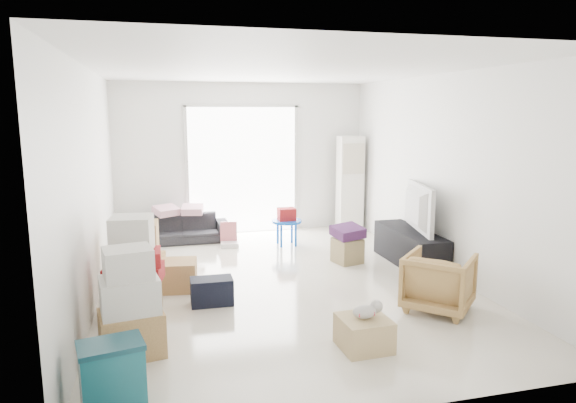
{
  "coord_description": "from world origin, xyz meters",
  "views": [
    {
      "loc": [
        -1.52,
        -6.18,
        2.2
      ],
      "look_at": [
        0.13,
        0.2,
        1.04
      ],
      "focal_mm": 32.0,
      "sensor_mm": 36.0,
      "label": 1
    }
  ],
  "objects_px": {
    "sofa": "(182,224)",
    "armchair": "(439,279)",
    "kids_table": "(287,219)",
    "wood_crate": "(364,333)",
    "ac_tower": "(350,184)",
    "storage_bins": "(112,377)",
    "ottoman": "(347,250)",
    "television": "(411,225)",
    "tv_console": "(410,247)"
  },
  "relations": [
    {
      "from": "sofa",
      "to": "armchair",
      "type": "bearing_deg",
      "value": -55.57
    },
    {
      "from": "kids_table",
      "to": "wood_crate",
      "type": "xyz_separation_m",
      "value": [
        -0.23,
        -3.83,
        -0.29
      ]
    },
    {
      "from": "ac_tower",
      "to": "armchair",
      "type": "relative_size",
      "value": 2.45
    },
    {
      "from": "sofa",
      "to": "ac_tower",
      "type": "bearing_deg",
      "value": 2.74
    },
    {
      "from": "storage_bins",
      "to": "wood_crate",
      "type": "xyz_separation_m",
      "value": [
        2.2,
        0.48,
        -0.12
      ]
    },
    {
      "from": "storage_bins",
      "to": "ottoman",
      "type": "relative_size",
      "value": 1.48
    },
    {
      "from": "sofa",
      "to": "storage_bins",
      "type": "bearing_deg",
      "value": -98.75
    },
    {
      "from": "armchair",
      "to": "ottoman",
      "type": "distance_m",
      "value": 2.0
    },
    {
      "from": "ottoman",
      "to": "kids_table",
      "type": "bearing_deg",
      "value": 117.41
    },
    {
      "from": "ac_tower",
      "to": "television",
      "type": "xyz_separation_m",
      "value": [
        0.05,
        -2.3,
        -0.29
      ]
    },
    {
      "from": "ac_tower",
      "to": "ottoman",
      "type": "bearing_deg",
      "value": -111.91
    },
    {
      "from": "armchair",
      "to": "ottoman",
      "type": "bearing_deg",
      "value": -35.53
    },
    {
      "from": "sofa",
      "to": "armchair",
      "type": "xyz_separation_m",
      "value": [
        2.61,
        -3.81,
        0.05
      ]
    },
    {
      "from": "tv_console",
      "to": "armchair",
      "type": "bearing_deg",
      "value": -107.47
    },
    {
      "from": "armchair",
      "to": "wood_crate",
      "type": "relative_size",
      "value": 1.6
    },
    {
      "from": "sofa",
      "to": "wood_crate",
      "type": "relative_size",
      "value": 3.49
    },
    {
      "from": "tv_console",
      "to": "storage_bins",
      "type": "bearing_deg",
      "value": -144.1
    },
    {
      "from": "ottoman",
      "to": "tv_console",
      "type": "bearing_deg",
      "value": -19.63
    },
    {
      "from": "ottoman",
      "to": "kids_table",
      "type": "height_order",
      "value": "kids_table"
    },
    {
      "from": "television",
      "to": "kids_table",
      "type": "xyz_separation_m",
      "value": [
        -1.47,
        1.49,
        -0.14
      ]
    },
    {
      "from": "tv_console",
      "to": "ottoman",
      "type": "bearing_deg",
      "value": 160.37
    },
    {
      "from": "television",
      "to": "ottoman",
      "type": "distance_m",
      "value": 0.99
    },
    {
      "from": "wood_crate",
      "to": "kids_table",
      "type": "bearing_deg",
      "value": 86.57
    },
    {
      "from": "ac_tower",
      "to": "armchair",
      "type": "height_order",
      "value": "ac_tower"
    },
    {
      "from": "television",
      "to": "wood_crate",
      "type": "height_order",
      "value": "television"
    },
    {
      "from": "television",
      "to": "ac_tower",
      "type": "bearing_deg",
      "value": 13.73
    },
    {
      "from": "armchair",
      "to": "kids_table",
      "type": "distance_m",
      "value": 3.3
    },
    {
      "from": "tv_console",
      "to": "armchair",
      "type": "height_order",
      "value": "armchair"
    },
    {
      "from": "ac_tower",
      "to": "armchair",
      "type": "bearing_deg",
      "value": -96.82
    },
    {
      "from": "kids_table",
      "to": "wood_crate",
      "type": "bearing_deg",
      "value": -93.43
    },
    {
      "from": "television",
      "to": "tv_console",
      "type": "bearing_deg",
      "value": 0.0
    },
    {
      "from": "ac_tower",
      "to": "wood_crate",
      "type": "distance_m",
      "value": 4.97
    },
    {
      "from": "armchair",
      "to": "ac_tower",
      "type": "bearing_deg",
      "value": -51.8
    },
    {
      "from": "storage_bins",
      "to": "ac_tower",
      "type": "bearing_deg",
      "value": 53.05
    },
    {
      "from": "storage_bins",
      "to": "wood_crate",
      "type": "bearing_deg",
      "value": 12.37
    },
    {
      "from": "storage_bins",
      "to": "kids_table",
      "type": "xyz_separation_m",
      "value": [
        2.43,
        4.32,
        0.17
      ]
    },
    {
      "from": "ac_tower",
      "to": "wood_crate",
      "type": "xyz_separation_m",
      "value": [
        -1.65,
        -4.64,
        -0.73
      ]
    },
    {
      "from": "sofa",
      "to": "kids_table",
      "type": "height_order",
      "value": "kids_table"
    },
    {
      "from": "television",
      "to": "wood_crate",
      "type": "relative_size",
      "value": 2.61
    },
    {
      "from": "ac_tower",
      "to": "tv_console",
      "type": "relative_size",
      "value": 1.15
    },
    {
      "from": "ac_tower",
      "to": "kids_table",
      "type": "xyz_separation_m",
      "value": [
        -1.42,
        -0.8,
        -0.43
      ]
    },
    {
      "from": "storage_bins",
      "to": "wood_crate",
      "type": "distance_m",
      "value": 2.26
    },
    {
      "from": "television",
      "to": "armchair",
      "type": "height_order",
      "value": "armchair"
    },
    {
      "from": "ac_tower",
      "to": "sofa",
      "type": "bearing_deg",
      "value": -177.22
    },
    {
      "from": "armchair",
      "to": "television",
      "type": "bearing_deg",
      "value": -62.45
    },
    {
      "from": "television",
      "to": "sofa",
      "type": "xyz_separation_m",
      "value": [
        -3.14,
        2.15,
        -0.28
      ]
    },
    {
      "from": "television",
      "to": "kids_table",
      "type": "height_order",
      "value": "television"
    },
    {
      "from": "ac_tower",
      "to": "tv_console",
      "type": "height_order",
      "value": "ac_tower"
    },
    {
      "from": "wood_crate",
      "to": "ac_tower",
      "type": "bearing_deg",
      "value": 70.43
    },
    {
      "from": "sofa",
      "to": "storage_bins",
      "type": "relative_size",
      "value": 2.91
    }
  ]
}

